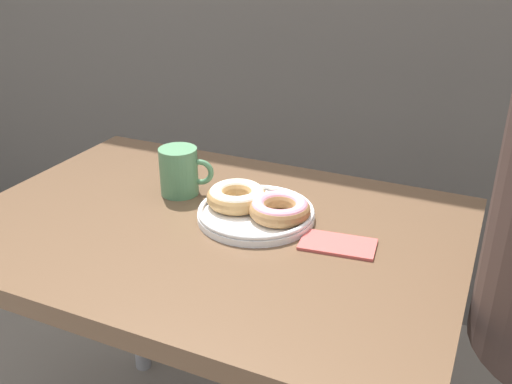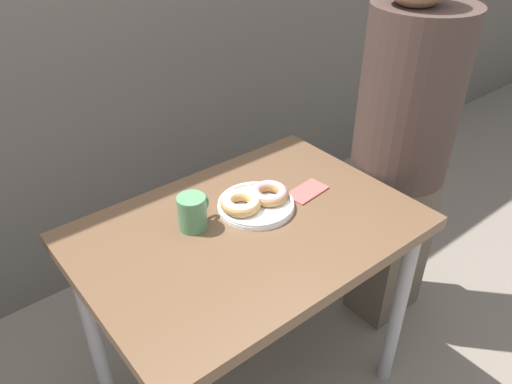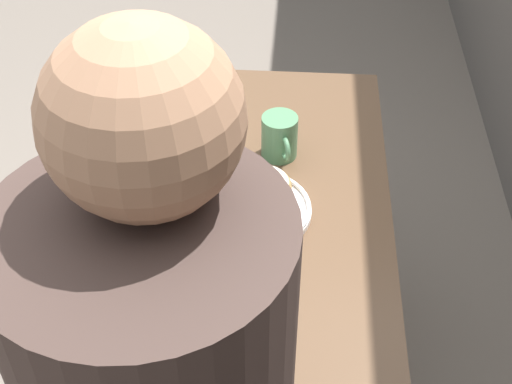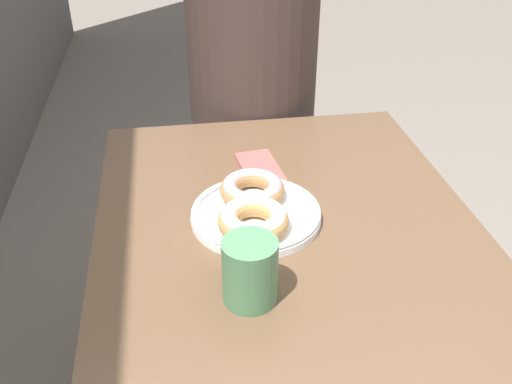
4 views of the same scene
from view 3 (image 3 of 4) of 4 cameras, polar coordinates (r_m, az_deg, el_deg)
name	(u,v)px [view 3 (image 3 of 4)]	position (r m, az deg, el deg)	size (l,w,h in m)	color
ground_plane	(190,382)	(2.21, -5.30, -14.90)	(14.00, 14.00, 0.00)	#70665B
dining_table	(234,221)	(1.67, -1.75, -2.33)	(1.00, 0.70, 0.78)	brown
donut_plate	(258,204)	(1.53, 0.14, -0.95)	(0.28, 0.24, 0.06)	white
coffee_mug	(280,137)	(1.66, 1.91, 4.44)	(0.12, 0.08, 0.11)	#4C7F56
napkin	(231,275)	(1.42, -2.01, -6.65)	(0.15, 0.09, 0.01)	#BC4C47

